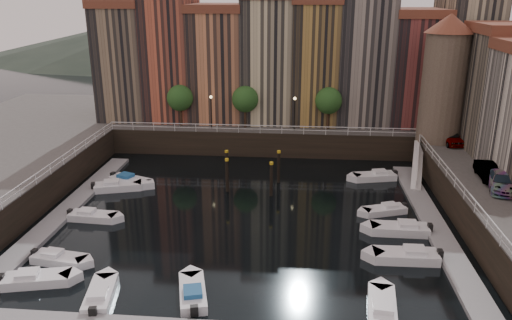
# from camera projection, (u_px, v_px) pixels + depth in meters

# --- Properties ---
(ground) EXTENTS (200.00, 200.00, 0.00)m
(ground) POSITION_uv_depth(u_px,v_px,m) (246.00, 213.00, 44.92)
(ground) COLOR black
(ground) RESTS_ON ground
(quay_far) EXTENTS (80.00, 20.00, 3.00)m
(quay_far) POSITION_uv_depth(u_px,v_px,m) (266.00, 124.00, 68.97)
(quay_far) COLOR black
(quay_far) RESTS_ON ground
(dock_left) EXTENTS (2.00, 28.00, 0.35)m
(dock_left) POSITION_uv_depth(u_px,v_px,m) (67.00, 209.00, 45.28)
(dock_left) COLOR gray
(dock_left) RESTS_ON ground
(dock_right) EXTENTS (2.00, 28.00, 0.35)m
(dock_right) POSITION_uv_depth(u_px,v_px,m) (433.00, 223.00, 42.56)
(dock_right) COLOR gray
(dock_right) RESTS_ON ground
(mountains) EXTENTS (145.00, 100.00, 18.00)m
(mountains) POSITION_uv_depth(u_px,v_px,m) (292.00, 31.00, 146.01)
(mountains) COLOR #2D382D
(mountains) RESTS_ON ground
(far_terrace) EXTENTS (48.70, 10.30, 17.50)m
(far_terrace) POSITION_uv_depth(u_px,v_px,m) (291.00, 58.00, 63.30)
(far_terrace) COLOR #7C674F
(far_terrace) RESTS_ON quay_far
(corner_tower) EXTENTS (5.20, 5.20, 13.80)m
(corner_tower) POSITION_uv_depth(u_px,v_px,m) (444.00, 77.00, 53.65)
(corner_tower) COLOR #6B5B4C
(corner_tower) RESTS_ON quay_right
(promenade_trees) EXTENTS (21.20, 3.20, 5.20)m
(promenade_trees) POSITION_uv_depth(u_px,v_px,m) (251.00, 99.00, 60.09)
(promenade_trees) COLOR black
(promenade_trees) RESTS_ON quay_far
(street_lamps) EXTENTS (10.36, 0.36, 4.18)m
(street_lamps) POSITION_uv_depth(u_px,v_px,m) (253.00, 107.00, 59.34)
(street_lamps) COLOR black
(street_lamps) RESTS_ON quay_far
(railings) EXTENTS (36.08, 34.04, 0.52)m
(railings) POSITION_uv_depth(u_px,v_px,m) (251.00, 156.00, 48.31)
(railings) COLOR white
(railings) RESTS_ON ground
(gangway) EXTENTS (2.78, 8.32, 3.73)m
(gangway) POSITION_uv_depth(u_px,v_px,m) (418.00, 162.00, 52.30)
(gangway) COLOR white
(gangway) RESTS_ON ground
(mooring_pilings) EXTENTS (5.72, 4.02, 3.78)m
(mooring_pilings) POSITION_uv_depth(u_px,v_px,m) (251.00, 172.00, 50.18)
(mooring_pilings) COLOR black
(mooring_pilings) RESTS_ON ground
(boat_left_0) EXTENTS (4.78, 2.65, 1.07)m
(boat_left_0) POSITION_uv_depth(u_px,v_px,m) (36.00, 279.00, 33.93)
(boat_left_0) COLOR silver
(boat_left_0) RESTS_ON ground
(boat_left_1) EXTENTS (4.38, 2.15, 0.98)m
(boat_left_1) POSITION_uv_depth(u_px,v_px,m) (59.00, 259.00, 36.59)
(boat_left_1) COLOR silver
(boat_left_1) RESTS_ON ground
(boat_left_2) EXTENTS (4.42, 1.83, 1.01)m
(boat_left_2) POSITION_uv_depth(u_px,v_px,m) (92.00, 216.00, 43.50)
(boat_left_2) COLOR silver
(boat_left_2) RESTS_ON ground
(boat_left_3) EXTENTS (4.99, 3.00, 1.12)m
(boat_left_3) POSITION_uv_depth(u_px,v_px,m) (117.00, 186.00, 50.04)
(boat_left_3) COLOR silver
(boat_left_3) RESTS_ON ground
(boat_left_4) EXTENTS (4.83, 3.26, 1.09)m
(boat_left_4) POSITION_uv_depth(u_px,v_px,m) (130.00, 181.00, 51.58)
(boat_left_4) COLOR silver
(boat_left_4) RESTS_ON ground
(boat_right_1) EXTENTS (5.05, 1.90, 1.16)m
(boat_right_1) POSITION_uv_depth(u_px,v_px,m) (407.00, 256.00, 36.85)
(boat_right_1) COLOR silver
(boat_right_1) RESTS_ON ground
(boat_right_2) EXTENTS (4.95, 1.83, 1.14)m
(boat_right_2) POSITION_uv_depth(u_px,v_px,m) (401.00, 229.00, 41.03)
(boat_right_2) COLOR silver
(boat_right_2) RESTS_ON ground
(boat_right_3) EXTENTS (4.19, 2.71, 0.94)m
(boat_right_3) POSITION_uv_depth(u_px,v_px,m) (385.00, 210.00, 44.78)
(boat_right_3) COLOR silver
(boat_right_3) RESTS_ON ground
(boat_right_4) EXTENTS (4.82, 2.68, 1.08)m
(boat_right_4) POSITION_uv_depth(u_px,v_px,m) (375.00, 176.00, 52.78)
(boat_right_4) COLOR silver
(boat_right_4) RESTS_ON ground
(boat_near_0) EXTENTS (2.34, 4.58, 1.03)m
(boat_near_0) POSITION_uv_depth(u_px,v_px,m) (100.00, 295.00, 32.18)
(boat_near_0) COLOR silver
(boat_near_0) RESTS_ON ground
(boat_near_1) EXTENTS (2.71, 4.70, 1.05)m
(boat_near_1) POSITION_uv_depth(u_px,v_px,m) (193.00, 293.00, 32.34)
(boat_near_1) COLOR silver
(boat_near_1) RESTS_ON ground
(boat_near_3) EXTENTS (2.20, 4.76, 1.07)m
(boat_near_3) POSITION_uv_depth(u_px,v_px,m) (382.00, 308.00, 30.83)
(boat_near_3) COLOR silver
(boat_near_3) RESTS_ON ground
(car_a) EXTENTS (2.34, 4.68, 1.53)m
(car_a) POSITION_uv_depth(u_px,v_px,m) (450.00, 138.00, 54.43)
(car_a) COLOR gray
(car_a) RESTS_ON quay_right
(car_b) EXTENTS (1.80, 4.56, 1.48)m
(car_b) POSITION_uv_depth(u_px,v_px,m) (489.00, 172.00, 44.19)
(car_b) COLOR gray
(car_b) RESTS_ON quay_right
(car_c) EXTENTS (3.08, 5.35, 1.46)m
(car_c) POSITION_uv_depth(u_px,v_px,m) (501.00, 182.00, 41.83)
(car_c) COLOR gray
(car_c) RESTS_ON quay_right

